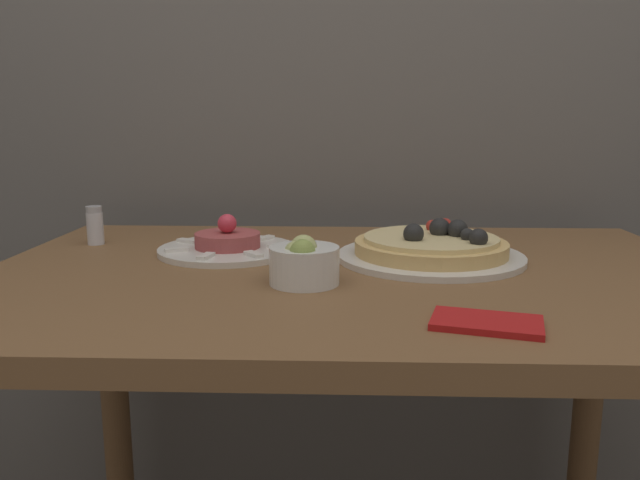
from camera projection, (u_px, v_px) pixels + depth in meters
name	position (u px, v px, depth m)	size (l,w,h in m)	color
dining_table	(351.00, 343.00, 1.00)	(1.16, 0.76, 0.80)	brown
pizza_plate	(431.00, 248.00, 1.04)	(0.31, 0.31, 0.07)	silver
tartare_plate	(228.00, 245.00, 1.09)	(0.24, 0.24, 0.07)	silver
small_bowl	(304.00, 262.00, 0.88)	(0.10, 0.10, 0.07)	white
napkin	(487.00, 323.00, 0.71)	(0.14, 0.10, 0.01)	red
salt_shaker	(95.00, 226.00, 1.16)	(0.03, 0.03, 0.07)	silver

